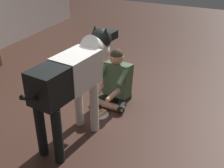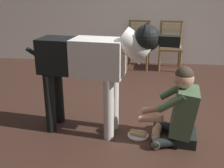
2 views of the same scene
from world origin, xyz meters
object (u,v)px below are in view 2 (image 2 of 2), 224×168
(dining_chair_left_of_pair, at_px, (139,42))
(person_sitting_on_floor, at_px, (179,112))
(dining_chair_right_of_pair, at_px, (170,43))
(hot_dog_on_plate, at_px, (138,134))
(large_dog, at_px, (93,61))

(dining_chair_left_of_pair, height_order, person_sitting_on_floor, dining_chair_left_of_pair)
(dining_chair_right_of_pair, distance_m, person_sitting_on_floor, 2.97)
(person_sitting_on_floor, bearing_deg, dining_chair_right_of_pair, 87.67)
(dining_chair_right_of_pair, height_order, hot_dog_on_plate, dining_chair_right_of_pair)
(person_sitting_on_floor, height_order, large_dog, large_dog)
(large_dog, distance_m, hot_dog_on_plate, 1.00)
(dining_chair_left_of_pair, distance_m, person_sitting_on_floor, 3.01)
(large_dog, xyz_separation_m, hot_dog_on_plate, (0.53, -0.06, -0.84))
(dining_chair_left_of_pair, bearing_deg, hot_dog_on_plate, -88.03)
(dining_chair_left_of_pair, xyz_separation_m, dining_chair_right_of_pair, (0.66, 0.00, 0.00))
(person_sitting_on_floor, bearing_deg, hot_dog_on_plate, 173.21)
(large_dog, bearing_deg, dining_chair_left_of_pair, 81.41)
(dining_chair_left_of_pair, distance_m, dining_chair_right_of_pair, 0.66)
(large_dog, bearing_deg, dining_chair_right_of_pair, 69.07)
(dining_chair_right_of_pair, height_order, person_sitting_on_floor, dining_chair_right_of_pair)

